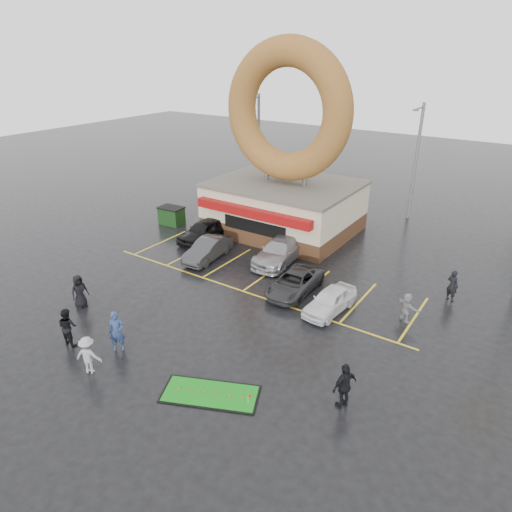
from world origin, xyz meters
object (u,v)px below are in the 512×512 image
Objects in this scene: car_dgrey at (208,249)px; donut_shop at (285,172)px; putting_green at (210,394)px; person_cameraman at (345,386)px; car_grey at (295,282)px; streetlight_left at (258,142)px; car_white at (330,301)px; car_silver at (280,251)px; dumpster at (172,216)px; car_black at (205,230)px; person_blue at (117,331)px; streetlight_mid at (416,160)px.

donut_shop is at bearing 73.31° from car_dgrey.
car_dgrey is 0.97× the size of putting_green.
putting_green is at bearing -39.56° from person_cameraman.
car_dgrey is 6.95m from car_grey.
car_white is at bearing -46.21° from streetlight_left.
person_cameraman is 5.33m from putting_green.
dumpster is (-10.65, 1.15, -0.09)m from car_silver.
car_silver is (4.12, 2.32, 0.07)m from car_dgrey.
car_black is 12.28m from car_white.
car_black reaches higher than putting_green.
car_black is at bearing -74.21° from streetlight_left.
car_silver is at bearing 42.53° from person_blue.
putting_green is (-1.17, -8.48, -0.60)m from car_white.
streetlight_mid is 17.25m from car_white.
car_silver is at bearing -10.19° from dumpster.
person_blue reaches higher than dumpster.
donut_shop is at bearing 111.78° from putting_green.
streetlight_mid is 2.06× the size of car_grey.
person_blue is (2.92, -9.96, 0.31)m from car_dgrey.
car_grey is at bearing -21.16° from dumpster.
donut_shop is 3.18× the size of putting_green.
car_white is (9.49, -1.47, -0.05)m from car_dgrey.
streetlight_mid is at bearing 55.47° from car_dgrey.
person_cameraman is at bearing -29.15° from car_black.
person_cameraman is at bearing -78.69° from streetlight_mid.
car_black is at bearing 130.61° from putting_green.
person_blue and person_cameraman have the same top height.
car_black is at bearing 70.71° from person_blue.
car_black is 2.28× the size of person_blue.
car_white is at bearing -14.08° from car_black.
car_grey is at bearing -55.46° from donut_shop.
car_white is (8.06, -8.76, -3.83)m from donut_shop.
car_white is (15.06, -15.71, -4.15)m from streetlight_left.
dumpster is (-7.96, -3.82, -3.81)m from donut_shop.
car_silver is at bearing 3.89° from car_black.
car_dgrey is (5.57, -14.24, -4.10)m from streetlight_left.
streetlight_left is 28.88m from person_cameraman.
car_silver is 6.58m from car_white.
car_silver is at bearing 23.88° from car_dgrey.
car_dgrey is 1.11× the size of car_white.
donut_shop is 19.14m from person_cameraman.
car_dgrey is 2.09× the size of person_cameraman.
streetlight_mid is 19.48m from dumpster.
car_dgrey is at bearing -101.12° from donut_shop.
car_silver is 10.71m from dumpster.
donut_shop is 17.66m from person_blue.
streetlight_left reaches higher than dumpster.
car_grey is (9.11, -3.00, -0.16)m from car_black.
streetlight_left is 5.00× the size of dumpster.
car_grey is 2.69m from car_white.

